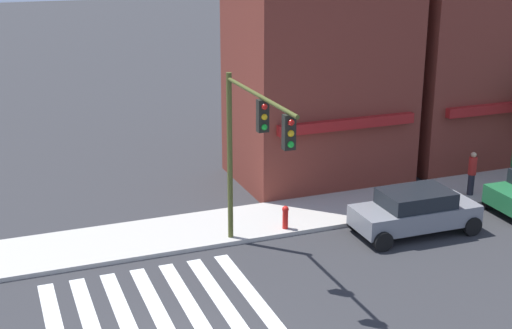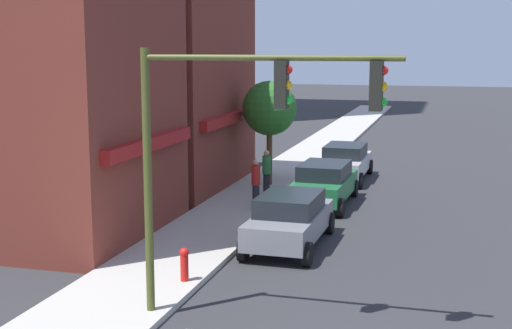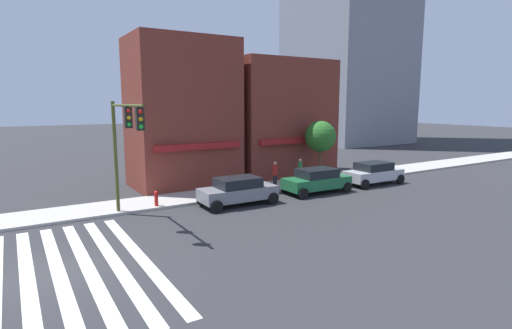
% 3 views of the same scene
% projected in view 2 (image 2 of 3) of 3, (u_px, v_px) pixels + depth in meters
% --- Properties ---
extents(storefront_row, '(15.59, 5.30, 10.07)m').
position_uv_depth(storefront_row, '(129.00, 77.00, 25.63)').
color(storefront_row, maroon).
rests_on(storefront_row, ground_plane).
extents(traffic_signal, '(0.32, 5.41, 5.85)m').
position_uv_depth(traffic_signal, '(238.00, 126.00, 14.46)').
color(traffic_signal, '#474C1E').
rests_on(traffic_signal, ground_plane).
extents(sedan_grey, '(4.43, 2.02, 1.59)m').
position_uv_depth(sedan_grey, '(290.00, 219.00, 21.05)').
color(sedan_grey, slate).
rests_on(sedan_grey, ground_plane).
extents(sedan_green, '(4.45, 2.02, 1.59)m').
position_uv_depth(sedan_green, '(324.00, 183.00, 26.57)').
color(sedan_green, '#1E6638').
rests_on(sedan_green, ground_plane).
extents(sedan_silver, '(4.41, 2.02, 1.59)m').
position_uv_depth(sedan_silver, '(345.00, 161.00, 31.55)').
color(sedan_silver, '#B7B7BC').
rests_on(sedan_silver, ground_plane).
extents(pedestrian_green_top, '(0.32, 0.32, 1.77)m').
position_uv_depth(pedestrian_green_top, '(266.00, 172.00, 27.59)').
color(pedestrian_green_top, '#23232D').
rests_on(pedestrian_green_top, sidewalk_left).
extents(pedestrian_red_jacket, '(0.32, 0.32, 1.77)m').
position_uv_depth(pedestrian_red_jacket, '(256.00, 183.00, 25.40)').
color(pedestrian_red_jacket, '#23232D').
rests_on(pedestrian_red_jacket, sidewalk_left).
extents(fire_hydrant, '(0.24, 0.24, 0.84)m').
position_uv_depth(fire_hydrant, '(184.00, 263.00, 17.54)').
color(fire_hydrant, red).
rests_on(fire_hydrant, sidewalk_left).
extents(street_tree, '(2.26, 2.26, 4.33)m').
position_uv_depth(street_tree, '(270.00, 109.00, 29.41)').
color(street_tree, brown).
rests_on(street_tree, sidewalk_left).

